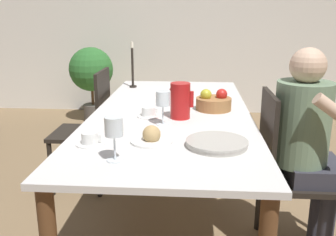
{
  "coord_description": "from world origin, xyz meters",
  "views": [
    {
      "loc": [
        0.14,
        -2.29,
        1.36
      ],
      "look_at": [
        0.0,
        -0.32,
        0.8
      ],
      "focal_mm": 40.0,
      "sensor_mm": 36.0,
      "label": 1
    }
  ],
  "objects_px": {
    "person_seated": "(307,136)",
    "serving_tray": "(217,143)",
    "chair_opposite": "(89,127)",
    "candlestick_tall": "(133,69)",
    "red_pitcher": "(180,100)",
    "fruit_bowl": "(214,102)",
    "teacup_across": "(149,113)",
    "chair_person_side": "(287,170)",
    "teacup_near_person": "(90,139)",
    "wine_glass_water": "(163,100)",
    "potted_plant": "(91,73)",
    "bread_plate": "(152,137)",
    "wine_glass_juice": "(114,129)"
  },
  "relations": [
    {
      "from": "person_seated",
      "to": "serving_tray",
      "type": "distance_m",
      "value": 0.61
    },
    {
      "from": "chair_opposite",
      "to": "candlestick_tall",
      "type": "bearing_deg",
      "value": -42.32
    },
    {
      "from": "red_pitcher",
      "to": "fruit_bowl",
      "type": "distance_m",
      "value": 0.3
    },
    {
      "from": "chair_opposite",
      "to": "teacup_across",
      "type": "distance_m",
      "value": 0.84
    },
    {
      "from": "chair_person_side",
      "to": "teacup_near_person",
      "type": "bearing_deg",
      "value": -70.95
    },
    {
      "from": "serving_tray",
      "to": "red_pitcher",
      "type": "bearing_deg",
      "value": 111.93
    },
    {
      "from": "serving_tray",
      "to": "wine_glass_water",
      "type": "bearing_deg",
      "value": 130.41
    },
    {
      "from": "wine_glass_water",
      "to": "teacup_near_person",
      "type": "distance_m",
      "value": 0.49
    },
    {
      "from": "chair_opposite",
      "to": "red_pitcher",
      "type": "xyz_separation_m",
      "value": [
        0.74,
        -0.6,
        0.36
      ]
    },
    {
      "from": "teacup_across",
      "to": "wine_glass_water",
      "type": "bearing_deg",
      "value": -57.99
    },
    {
      "from": "wine_glass_water",
      "to": "teacup_across",
      "type": "distance_m",
      "value": 0.22
    },
    {
      "from": "person_seated",
      "to": "chair_opposite",
      "type": "bearing_deg",
      "value": -117.49
    },
    {
      "from": "chair_person_side",
      "to": "wine_glass_water",
      "type": "xyz_separation_m",
      "value": [
        -0.71,
        -0.0,
        0.39
      ]
    },
    {
      "from": "chair_person_side",
      "to": "person_seated",
      "type": "xyz_separation_m",
      "value": [
        0.09,
        -0.01,
        0.21
      ]
    },
    {
      "from": "chair_opposite",
      "to": "serving_tray",
      "type": "distance_m",
      "value": 1.44
    },
    {
      "from": "chair_person_side",
      "to": "teacup_near_person",
      "type": "xyz_separation_m",
      "value": [
        -1.02,
        -0.35,
        0.28
      ]
    },
    {
      "from": "teacup_across",
      "to": "potted_plant",
      "type": "relative_size",
      "value": 0.15
    },
    {
      "from": "bread_plate",
      "to": "fruit_bowl",
      "type": "distance_m",
      "value": 0.73
    },
    {
      "from": "serving_tray",
      "to": "candlestick_tall",
      "type": "bearing_deg",
      "value": 114.09
    },
    {
      "from": "chair_person_side",
      "to": "fruit_bowl",
      "type": "xyz_separation_m",
      "value": [
        -0.41,
        0.36,
        0.3
      ]
    },
    {
      "from": "fruit_bowl",
      "to": "potted_plant",
      "type": "height_order",
      "value": "potted_plant"
    },
    {
      "from": "candlestick_tall",
      "to": "red_pitcher",
      "type": "bearing_deg",
      "value": -64.82
    },
    {
      "from": "wine_glass_water",
      "to": "person_seated",
      "type": "bearing_deg",
      "value": -0.7
    },
    {
      "from": "wine_glass_juice",
      "to": "teacup_near_person",
      "type": "relative_size",
      "value": 1.39
    },
    {
      "from": "candlestick_tall",
      "to": "potted_plant",
      "type": "relative_size",
      "value": 0.4
    },
    {
      "from": "serving_tray",
      "to": "bread_plate",
      "type": "bearing_deg",
      "value": 173.74
    },
    {
      "from": "candlestick_tall",
      "to": "wine_glass_water",
      "type": "bearing_deg",
      "value": -72.17
    },
    {
      "from": "chair_opposite",
      "to": "fruit_bowl",
      "type": "height_order",
      "value": "chair_opposite"
    },
    {
      "from": "serving_tray",
      "to": "chair_opposite",
      "type": "bearing_deg",
      "value": 130.85
    },
    {
      "from": "red_pitcher",
      "to": "teacup_near_person",
      "type": "bearing_deg",
      "value": -129.52
    },
    {
      "from": "chair_person_side",
      "to": "potted_plant",
      "type": "xyz_separation_m",
      "value": [
        -1.84,
        2.61,
        0.13
      ]
    },
    {
      "from": "person_seated",
      "to": "teacup_across",
      "type": "height_order",
      "value": "person_seated"
    },
    {
      "from": "wine_glass_juice",
      "to": "candlestick_tall",
      "type": "bearing_deg",
      "value": 96.57
    },
    {
      "from": "teacup_near_person",
      "to": "candlestick_tall",
      "type": "distance_m",
      "value": 1.43
    },
    {
      "from": "bread_plate",
      "to": "potted_plant",
      "type": "xyz_separation_m",
      "value": [
        -1.1,
        2.91,
        -0.15
      ]
    },
    {
      "from": "chair_opposite",
      "to": "wine_glass_water",
      "type": "bearing_deg",
      "value": -138.95
    },
    {
      "from": "person_seated",
      "to": "red_pitcher",
      "type": "relative_size",
      "value": 5.6
    },
    {
      "from": "person_seated",
      "to": "candlestick_tall",
      "type": "distance_m",
      "value": 1.58
    },
    {
      "from": "wine_glass_water",
      "to": "teacup_near_person",
      "type": "height_order",
      "value": "wine_glass_water"
    },
    {
      "from": "teacup_across",
      "to": "fruit_bowl",
      "type": "relative_size",
      "value": 0.61
    },
    {
      "from": "wine_glass_water",
      "to": "candlestick_tall",
      "type": "distance_m",
      "value": 1.12
    },
    {
      "from": "chair_opposite",
      "to": "wine_glass_juice",
      "type": "bearing_deg",
      "value": -159.22
    },
    {
      "from": "teacup_across",
      "to": "fruit_bowl",
      "type": "height_order",
      "value": "fruit_bowl"
    },
    {
      "from": "wine_glass_water",
      "to": "potted_plant",
      "type": "bearing_deg",
      "value": 113.42
    },
    {
      "from": "teacup_near_person",
      "to": "serving_tray",
      "type": "bearing_deg",
      "value": 1.78
    },
    {
      "from": "chair_opposite",
      "to": "candlestick_tall",
      "type": "xyz_separation_m",
      "value": [
        0.3,
        0.33,
        0.4
      ]
    },
    {
      "from": "red_pitcher",
      "to": "teacup_across",
      "type": "bearing_deg",
      "value": 174.84
    },
    {
      "from": "serving_tray",
      "to": "teacup_across",
      "type": "bearing_deg",
      "value": 127.85
    },
    {
      "from": "wine_glass_juice",
      "to": "serving_tray",
      "type": "height_order",
      "value": "wine_glass_juice"
    },
    {
      "from": "red_pitcher",
      "to": "potted_plant",
      "type": "xyz_separation_m",
      "value": [
        -1.22,
        2.47,
        -0.23
      ]
    }
  ]
}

